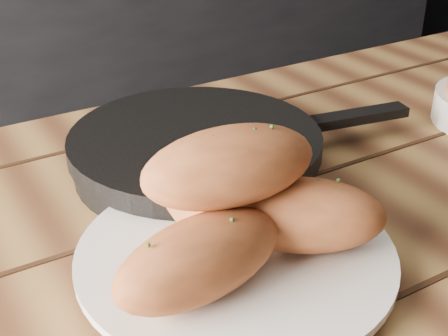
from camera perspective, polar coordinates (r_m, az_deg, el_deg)
counter at (r=2.36m, az=-12.21°, el=12.23°), size 2.80×0.60×0.90m
plate at (r=0.56m, az=1.07°, el=-8.11°), size 0.28×0.28×0.02m
bread_rolls at (r=0.52m, az=0.81°, el=-3.64°), size 0.27×0.23×0.12m
skillet at (r=0.71m, az=-2.45°, el=1.64°), size 0.42×0.28×0.05m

